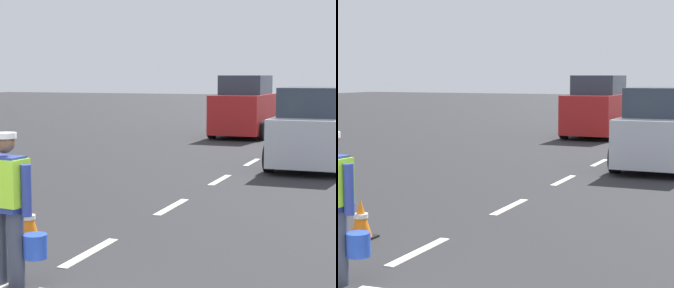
% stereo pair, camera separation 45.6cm
% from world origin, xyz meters
% --- Properties ---
extents(ground_plane, '(96.00, 96.00, 0.00)m').
position_xyz_m(ground_plane, '(0.00, 21.00, 0.00)').
color(ground_plane, '#28282B').
extents(traffic_cone_near, '(0.36, 0.36, 0.57)m').
position_xyz_m(traffic_cone_near, '(-1.09, 2.95, 0.28)').
color(traffic_cone_near, black).
rests_on(traffic_cone_near, ground).
extents(car_outgoing_ahead, '(1.93, 3.85, 1.99)m').
position_xyz_m(car_outgoing_ahead, '(1.62, 11.43, 0.92)').
color(car_outgoing_ahead, silver).
rests_on(car_outgoing_ahead, ground).
extents(car_oncoming_second, '(2.04, 3.91, 2.28)m').
position_xyz_m(car_oncoming_second, '(-1.90, 18.57, 1.06)').
color(car_oncoming_second, red).
rests_on(car_oncoming_second, ground).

